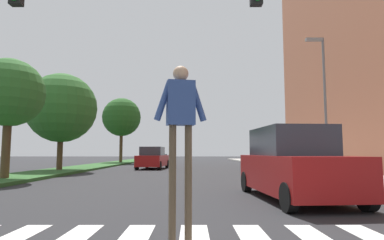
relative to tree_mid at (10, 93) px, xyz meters
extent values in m
plane|color=#262628|center=(7.83, 13.39, -3.93)|extent=(140.00, 140.00, 0.00)
cube|color=#2D5B28|center=(-0.19, 11.39, -3.85)|extent=(3.07, 64.00, 0.15)
cylinder|color=#4C3823|center=(0.00, 0.00, -2.34)|extent=(0.36, 0.36, 2.89)
sphere|color=#2D6628|center=(0.00, 0.00, 0.03)|extent=(3.07, 3.07, 3.07)
cylinder|color=#4C3823|center=(-0.42, 6.87, -2.44)|extent=(0.36, 0.36, 2.68)
sphere|color=#2D6628|center=(-0.42, 6.87, 0.28)|extent=(4.57, 4.57, 4.57)
cylinder|color=#4C3823|center=(0.07, 22.82, -1.85)|extent=(0.36, 0.36, 3.85)
sphere|color=#23561E|center=(0.07, 22.82, 1.40)|extent=(4.41, 4.41, 4.41)
cube|color=#9E9991|center=(16.06, 11.39, -3.85)|extent=(3.00, 64.00, 0.15)
cylinder|color=slate|center=(15.56, 3.17, -0.03)|extent=(0.14, 0.14, 7.50)
cube|color=gray|center=(15.06, 3.17, 3.62)|extent=(0.90, 0.24, 0.16)
cylinder|color=brown|center=(8.19, -9.84, -3.10)|extent=(0.12, 0.12, 1.65)
cylinder|color=brown|center=(7.97, -9.88, -3.10)|extent=(0.12, 0.12, 1.65)
cube|color=#334C8C|center=(8.08, -9.86, -1.97)|extent=(0.42, 0.31, 0.62)
cylinder|color=#334C8C|center=(8.32, -9.81, -1.94)|extent=(0.28, 0.14, 0.58)
cylinder|color=#334C8C|center=(7.85, -9.91, -1.94)|extent=(0.28, 0.14, 0.58)
sphere|color=tan|center=(8.08, -9.86, -1.55)|extent=(0.26, 0.26, 0.22)
cube|color=maroon|center=(11.02, -5.44, -3.23)|extent=(2.24, 4.73, 0.96)
cube|color=#2D333D|center=(11.01, -5.21, -2.35)|extent=(1.86, 2.65, 0.79)
cylinder|color=black|center=(12.03, -7.22, -3.61)|extent=(0.27, 0.65, 0.64)
cylinder|color=black|center=(10.30, -7.35, -3.61)|extent=(0.27, 0.65, 0.64)
cylinder|color=black|center=(11.75, -3.53, -3.61)|extent=(0.27, 0.65, 0.64)
cylinder|color=black|center=(10.02, -3.67, -3.61)|extent=(0.27, 0.65, 0.64)
cube|color=maroon|center=(5.21, 10.79, -3.31)|extent=(2.17, 4.42, 0.81)
cube|color=#2D333D|center=(5.19, 10.58, -2.57)|extent=(1.76, 2.05, 0.66)
cylinder|color=black|center=(4.52, 12.55, -3.61)|extent=(0.27, 0.66, 0.64)
cylinder|color=black|center=(6.18, 12.41, -3.61)|extent=(0.27, 0.66, 0.64)
cylinder|color=black|center=(4.24, 9.18, -3.61)|extent=(0.27, 0.66, 0.64)
cylinder|color=black|center=(5.90, 9.04, -3.61)|extent=(0.27, 0.66, 0.64)
cube|color=black|center=(4.40, 19.73, -3.29)|extent=(2.14, 4.31, 0.85)
cube|color=#2D333D|center=(4.39, 19.52, -2.52)|extent=(1.74, 2.00, 0.69)
cylinder|color=black|center=(3.71, 21.43, -3.61)|extent=(0.27, 0.66, 0.64)
cylinder|color=black|center=(5.36, 21.30, -3.61)|extent=(0.27, 0.66, 0.64)
cylinder|color=black|center=(3.45, 18.16, -3.61)|extent=(0.27, 0.66, 0.64)
cylinder|color=black|center=(5.10, 18.03, -3.61)|extent=(0.27, 0.66, 0.64)
camera|label=1|loc=(8.24, -14.32, -2.65)|focal=30.17mm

